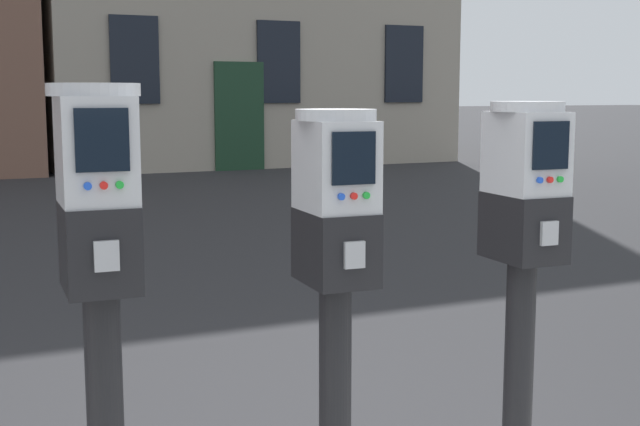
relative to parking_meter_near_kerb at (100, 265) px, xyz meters
The scene contains 3 objects.
parking_meter_near_kerb is the anchor object (origin of this frame).
parking_meter_twin_adjacent 0.63m from the parking_meter_near_kerb, ahead, with size 0.23×0.26×1.32m.
parking_meter_end_of_row 1.26m from the parking_meter_near_kerb, ahead, with size 0.23×0.26×1.34m.
Camera 1 is at (-1.24, -2.19, 1.50)m, focal length 48.01 mm.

